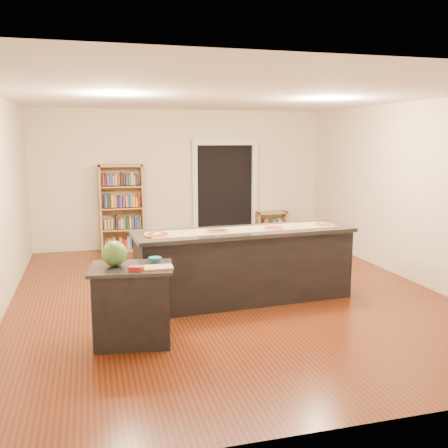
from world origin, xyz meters
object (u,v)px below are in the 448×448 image
object	(u,v)px
kitchen_island	(245,265)
side_counter	(132,305)
waste_bin	(173,241)
bookshelf	(122,208)
low_shelf	(271,227)
watermelon	(115,253)

from	to	relation	value
kitchen_island	side_counter	world-z (taller)	kitchen_island
kitchen_island	side_counter	bearing A→B (deg)	-150.51
side_counter	waste_bin	xyz separation A→B (m)	(1.19, 4.48, -0.26)
kitchen_island	bookshelf	distance (m)	3.91
waste_bin	kitchen_island	bearing A→B (deg)	-82.59
low_shelf	waste_bin	size ratio (longest dim) A/B	1.92
low_shelf	watermelon	distance (m)	5.86
bookshelf	side_counter	bearing A→B (deg)	-92.52
kitchen_island	low_shelf	distance (m)	4.03
low_shelf	watermelon	world-z (taller)	watermelon
kitchen_island	waste_bin	world-z (taller)	kitchen_island
kitchen_island	bookshelf	bearing A→B (deg)	107.60
side_counter	bookshelf	bearing A→B (deg)	95.09
side_counter	waste_bin	world-z (taller)	side_counter
side_counter	kitchen_island	bearing A→B (deg)	40.94
kitchen_island	bookshelf	size ratio (longest dim) A/B	1.76
kitchen_island	watermelon	distance (m)	2.11
side_counter	bookshelf	xyz separation A→B (m)	(0.21, 4.70, 0.42)
waste_bin	watermelon	size ratio (longest dim) A/B	1.27
kitchen_island	watermelon	xyz separation A→B (m)	(-1.80, -1.00, 0.50)
side_counter	waste_bin	bearing A→B (deg)	82.78
watermelon	waste_bin	bearing A→B (deg)	72.95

